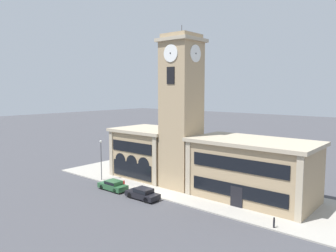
% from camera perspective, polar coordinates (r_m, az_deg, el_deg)
% --- Properties ---
extents(ground_plane, '(300.00, 300.00, 0.00)m').
position_cam_1_polar(ground_plane, '(42.52, -2.45, -12.28)').
color(ground_plane, '#424247').
extents(sidewalk_kerb, '(42.33, 13.25, 0.15)m').
position_cam_1_polar(sidewalk_kerb, '(47.36, 3.07, -10.24)').
color(sidewalk_kerb, '#A39E93').
rests_on(sidewalk_kerb, ground_plane).
extents(clock_tower, '(5.19, 5.19, 22.12)m').
position_cam_1_polar(clock_tower, '(44.67, 2.33, 2.39)').
color(clock_tower, tan).
rests_on(clock_tower, ground_plane).
extents(town_hall_left_wing, '(10.64, 8.63, 7.59)m').
position_cam_1_polar(town_hall_left_wing, '(51.66, -3.16, -4.57)').
color(town_hall_left_wing, tan).
rests_on(town_hall_left_wing, ground_plane).
extents(town_hall_right_wing, '(15.32, 8.63, 7.50)m').
position_cam_1_polar(town_hall_right_wing, '(41.97, 14.52, -7.36)').
color(town_hall_right_wing, tan).
rests_on(town_hall_right_wing, ground_plane).
extents(parked_car_near, '(4.36, 1.83, 1.34)m').
position_cam_1_polar(parked_car_near, '(45.70, -9.55, -10.12)').
color(parked_car_near, '#285633').
rests_on(parked_car_near, ground_plane).
extents(parked_car_mid, '(4.53, 1.86, 1.40)m').
position_cam_1_polar(parked_car_mid, '(41.71, -4.41, -11.60)').
color(parked_car_mid, black).
rests_on(parked_car_mid, ground_plane).
extents(street_lamp, '(0.36, 0.36, 5.99)m').
position_cam_1_polar(street_lamp, '(49.78, -11.58, -4.83)').
color(street_lamp, '#4C4C51').
rests_on(street_lamp, sidewalk_kerb).
extents(bollard, '(0.18, 0.18, 1.06)m').
position_cam_1_polar(bollard, '(34.80, 17.98, -15.71)').
color(bollard, black).
rests_on(bollard, sidewalk_kerb).
extents(fire_hydrant, '(0.22, 0.22, 0.87)m').
position_cam_1_polar(fire_hydrant, '(46.73, -7.66, -9.89)').
color(fire_hydrant, red).
rests_on(fire_hydrant, sidewalk_kerb).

